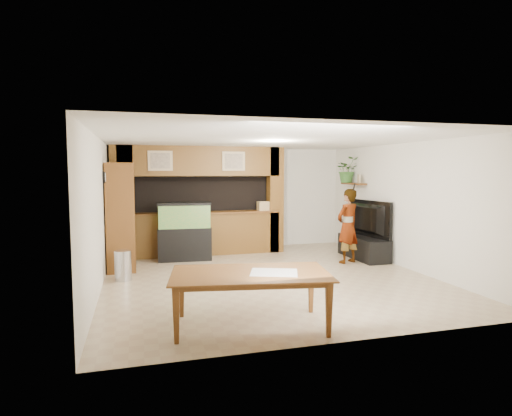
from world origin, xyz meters
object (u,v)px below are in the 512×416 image
object	(u,v)px
television	(364,219)
person	(348,226)
pantry_cabinet	(121,217)
aquarium	(185,232)
dining_table	(251,301)

from	to	relation	value
television	person	world-z (taller)	person
pantry_cabinet	aquarium	xyz separation A→B (m)	(1.34, 0.56, -0.45)
television	pantry_cabinet	bearing A→B (deg)	78.47
television	dining_table	world-z (taller)	television
television	person	size ratio (longest dim) A/B	0.90
pantry_cabinet	dining_table	distance (m)	4.30
person	dining_table	bearing A→B (deg)	23.56
aquarium	television	bearing A→B (deg)	-8.76
television	person	xyz separation A→B (m)	(-0.59, -0.34, -0.11)
pantry_cabinet	aquarium	distance (m)	1.52
pantry_cabinet	aquarium	size ratio (longest dim) A/B	1.66
pantry_cabinet	television	xyz separation A→B (m)	(5.35, -0.33, -0.17)
dining_table	person	bearing A→B (deg)	55.86
aquarium	television	world-z (taller)	television
dining_table	aquarium	bearing A→B (deg)	104.18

